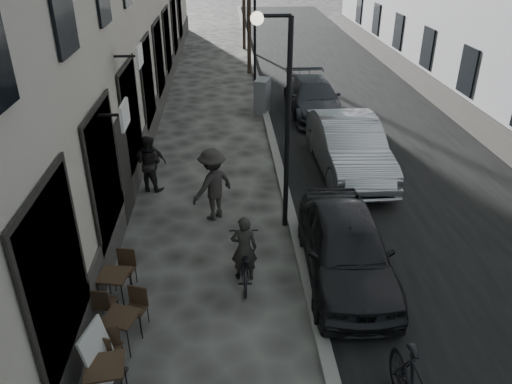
{
  "coord_description": "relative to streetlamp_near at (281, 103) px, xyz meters",
  "views": [
    {
      "loc": [
        -1.41,
        -4.61,
        6.54
      ],
      "look_at": [
        -0.83,
        4.39,
        1.8
      ],
      "focal_mm": 35.0,
      "sensor_mm": 36.0,
      "label": 1
    }
  ],
  "objects": [
    {
      "name": "road",
      "position": [
        4.02,
        10.0,
        -3.16
      ],
      "size": [
        7.3,
        60.0,
        0.0
      ],
      "primitive_type": "cube",
      "color": "black",
      "rests_on": "ground"
    },
    {
      "name": "kerb",
      "position": [
        0.37,
        10.0,
        -3.1
      ],
      "size": [
        0.25,
        60.0,
        0.12
      ],
      "primitive_type": "cube",
      "color": "gray",
      "rests_on": "ground"
    },
    {
      "name": "streetlamp_near",
      "position": [
        0.0,
        0.0,
        0.0
      ],
      "size": [
        0.9,
        0.28,
        5.09
      ],
      "color": "black",
      "rests_on": "ground"
    },
    {
      "name": "streetlamp_far",
      "position": [
        0.0,
        12.0,
        0.0
      ],
      "size": [
        0.9,
        0.28,
        5.09
      ],
      "color": "black",
      "rests_on": "ground"
    },
    {
      "name": "bistro_set_a",
      "position": [
        -3.17,
        -5.03,
        -2.72
      ],
      "size": [
        0.66,
        1.47,
        0.85
      ],
      "rotation": [
        0.0,
        0.0,
        0.14
      ],
      "color": "black",
      "rests_on": "ground"
    },
    {
      "name": "bistro_set_b",
      "position": [
        -3.14,
        -3.9,
        -2.75
      ],
      "size": [
        0.77,
        1.4,
        0.8
      ],
      "rotation": [
        0.0,
        0.0,
        -0.31
      ],
      "color": "black",
      "rests_on": "ground"
    },
    {
      "name": "bistro_set_c",
      "position": [
        -3.47,
        -2.72,
        -2.74
      ],
      "size": [
        0.67,
        1.44,
        0.82
      ],
      "rotation": [
        0.0,
        0.0,
        -0.2
      ],
      "color": "black",
      "rests_on": "ground"
    },
    {
      "name": "sign_board",
      "position": [
        -3.3,
        -4.73,
        -2.69
      ],
      "size": [
        0.55,
        0.74,
        1.17
      ],
      "rotation": [
        0.0,
        0.0,
        -0.25
      ],
      "color": "black",
      "rests_on": "ground"
    },
    {
      "name": "utility_cabinet",
      "position": [
        0.27,
        8.73,
        -2.48
      ],
      "size": [
        0.76,
        1.01,
        1.35
      ],
      "primitive_type": "cube",
      "rotation": [
        0.0,
        0.0,
        -0.33
      ],
      "color": "slate",
      "rests_on": "ground"
    },
    {
      "name": "bicycle",
      "position": [
        -0.93,
        -2.09,
        -2.7
      ],
      "size": [
        0.66,
        1.76,
        0.91
      ],
      "primitive_type": "imported",
      "rotation": [
        0.0,
        0.0,
        3.11
      ],
      "color": "black",
      "rests_on": "ground"
    },
    {
      "name": "cyclist_rider",
      "position": [
        -0.93,
        -2.09,
        -2.41
      ],
      "size": [
        0.56,
        0.37,
        1.5
      ],
      "primitive_type": "imported",
      "rotation": [
        0.0,
        0.0,
        3.11
      ],
      "color": "black",
      "rests_on": "ground"
    },
    {
      "name": "pedestrian_near",
      "position": [
        -3.39,
        2.23,
        -2.36
      ],
      "size": [
        0.96,
        0.89,
        1.59
      ],
      "primitive_type": "imported",
      "rotation": [
        0.0,
        0.0,
        2.67
      ],
      "color": "black",
      "rests_on": "ground"
    },
    {
      "name": "pedestrian_mid",
      "position": [
        -1.6,
        0.48,
        -2.22
      ],
      "size": [
        1.37,
        1.34,
        1.89
      ],
      "primitive_type": "imported",
      "rotation": [
        0.0,
        0.0,
        3.88
      ],
      "color": "#2B2926",
      "rests_on": "ground"
    },
    {
      "name": "pedestrian_far",
      "position": [
        -3.4,
        2.18,
        -2.36
      ],
      "size": [
        0.98,
        0.48,
        1.61
      ],
      "primitive_type": "imported",
      "rotation": [
        0.0,
        0.0,
        0.1
      ],
      "color": "black",
      "rests_on": "ground"
    },
    {
      "name": "car_near",
      "position": [
        1.18,
        -2.14,
        -2.43
      ],
      "size": [
        1.88,
        4.34,
        1.46
      ],
      "primitive_type": "imported",
      "rotation": [
        0.0,
        0.0,
        -0.04
      ],
      "color": "black",
      "rests_on": "ground"
    },
    {
      "name": "car_mid",
      "position": [
        2.42,
        3.0,
        -2.34
      ],
      "size": [
        1.83,
        5.03,
        1.65
      ],
      "primitive_type": "imported",
      "rotation": [
        0.0,
        0.0,
        0.02
      ],
      "color": "#9DA2A6",
      "rests_on": "ground"
    },
    {
      "name": "car_far",
      "position": [
        2.26,
        8.35,
        -2.48
      ],
      "size": [
        2.03,
        4.75,
        1.37
      ],
      "primitive_type": "imported",
      "rotation": [
        0.0,
        0.0,
        0.02
      ],
      "color": "#34373E",
      "rests_on": "ground"
    }
  ]
}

